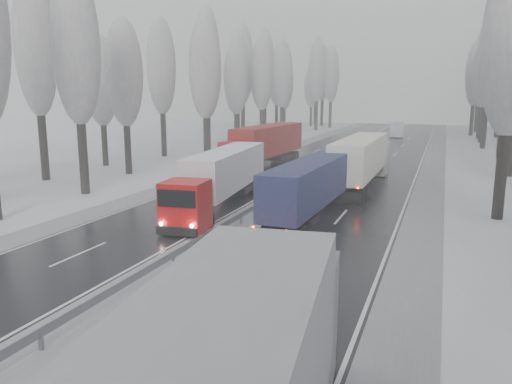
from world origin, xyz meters
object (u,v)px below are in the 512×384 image
Objects in this scene: truck_blue_box at (314,184)px; truck_cream_box at (363,158)px; box_truck_distant at (397,129)px; truck_red_white at (222,175)px; truck_red_red at (265,144)px.

truck_cream_box reaches higher than truck_blue_box.
truck_blue_box is at bearing -93.71° from box_truck_distant.
truck_cream_box is 1.09× the size of truck_red_white.
truck_red_white reaches higher than box_truck_distant.
truck_cream_box reaches higher than box_truck_distant.
truck_red_red is at bearing 94.28° from truck_red_white.
truck_red_white is (-6.67, 0.86, 0.08)m from truck_blue_box.
truck_cream_box reaches higher than truck_red_white.
truck_cream_box is 0.95× the size of truck_red_red.
box_truck_distant is (-0.78, 65.32, -0.71)m from truck_blue_box.
box_truck_distant is at bearing 92.53° from truck_cream_box.
truck_red_red is (-9.39, -46.02, 1.13)m from box_truck_distant.
truck_red_white is at bearing 174.72° from truck_blue_box.
truck_blue_box is 0.96× the size of truck_red_white.
truck_red_red is at bearing 119.82° from truck_blue_box.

